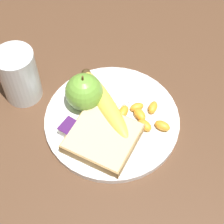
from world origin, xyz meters
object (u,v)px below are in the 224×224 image
Objects in this scene: banana at (105,103)px; bread_slice at (103,138)px; plate at (112,119)px; jam_packet at (72,131)px; juice_glass at (19,77)px; apple at (83,93)px; fork at (105,112)px.

bread_slice is at bearing 122.14° from banana.
jam_packet is (0.04, 0.07, 0.01)m from plate.
plate is 2.29× the size of juice_glass.
fork is at bearing -172.76° from apple.
juice_glass is 0.17m from fork.
apple is (0.06, 0.00, 0.04)m from plate.
bread_slice is at bearing 105.80° from plate.
juice_glass is 0.63× the size of banana.
bread_slice is (-0.01, 0.05, 0.02)m from plate.
fork is (0.02, -0.00, 0.01)m from plate.
banana reaches higher than bread_slice.
banana is at bearing -118.49° from fork.
bread_slice is 3.10× the size of jam_packet.
jam_packet is at bearing 78.33° from banana.
juice_glass is 0.61× the size of fork.
apple is at bearing -56.39° from fork.
jam_packet is at bearing 169.41° from juice_glass.
apple is at bearing -71.43° from jam_packet.
banana is at bearing -57.86° from bread_slice.
fork is at bearing -164.69° from juice_glass.
plate is 0.02m from fork.
juice_glass is 0.16m from banana.
jam_packet reaches higher than fork.
jam_packet is at bearing 18.40° from bread_slice.
juice_glass reaches higher than banana.
bread_slice is (-0.04, 0.06, -0.01)m from banana.
bread_slice is 0.06m from jam_packet.
juice_glass is 2.69× the size of jam_packet.
juice_glass is 0.14m from jam_packet.
plate is 0.19m from juice_glass.
fork is (-0.00, 0.01, -0.01)m from banana.
apple is 0.46× the size of banana.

